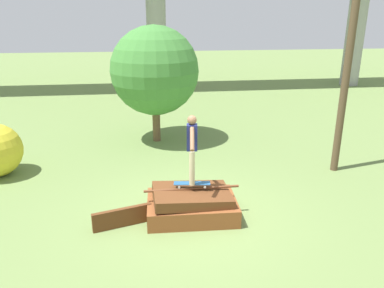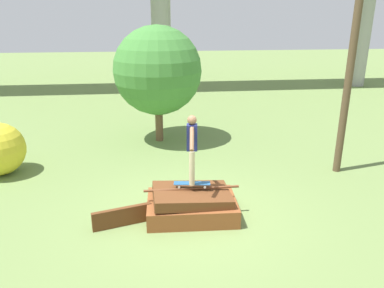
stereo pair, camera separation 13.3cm
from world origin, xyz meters
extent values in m
plane|color=olive|center=(0.00, 0.00, 0.00)|extent=(80.00, 80.00, 0.00)
cube|color=brown|center=(0.00, 0.00, 0.20)|extent=(1.98, 1.41, 0.39)
cube|color=#5B3319|center=(-0.01, -0.05, 0.51)|extent=(1.69, 1.14, 0.31)
cylinder|color=brown|center=(0.00, 0.00, 0.65)|extent=(2.07, 0.05, 0.05)
cube|color=#5B3319|center=(-1.49, -0.25, 0.20)|extent=(1.23, 0.44, 0.41)
cube|color=#23517F|center=(0.01, 0.05, 0.76)|extent=(0.81, 0.29, 0.01)
cylinder|color=silver|center=(0.29, 0.09, 0.70)|extent=(0.06, 0.04, 0.05)
cylinder|color=silver|center=(0.27, -0.07, 0.70)|extent=(0.06, 0.04, 0.05)
cylinder|color=silver|center=(-0.25, 0.16, 0.70)|extent=(0.06, 0.04, 0.05)
cylinder|color=silver|center=(-0.27, 0.00, 0.70)|extent=(0.06, 0.04, 0.05)
cylinder|color=#C6B78E|center=(0.02, 0.13, 1.14)|extent=(0.12, 0.12, 0.76)
cylinder|color=#C6B78E|center=(0.00, -0.04, 1.14)|extent=(0.12, 0.12, 0.76)
cube|color=#191E51|center=(0.01, 0.05, 1.80)|extent=(0.24, 0.24, 0.55)
sphere|color=brown|center=(0.01, 0.05, 2.17)|extent=(0.19, 0.19, 0.19)
cylinder|color=brown|center=(0.05, 0.36, 1.86)|extent=(0.15, 0.48, 0.40)
cylinder|color=brown|center=(-0.03, -0.26, 1.86)|extent=(0.15, 0.48, 0.40)
cylinder|color=#9E9E99|center=(0.00, 14.95, 3.52)|extent=(1.10, 1.10, 7.05)
cylinder|color=#9E9E99|center=(12.10, 14.95, 3.52)|extent=(1.10, 1.10, 7.05)
cylinder|color=brown|center=(4.38, 2.01, 4.25)|extent=(0.20, 0.20, 8.50)
cylinder|color=brown|center=(-0.52, 5.35, 0.60)|extent=(0.27, 0.27, 1.19)
sphere|color=#428438|center=(-0.52, 5.35, 2.44)|extent=(2.95, 2.95, 2.95)
camera|label=1|loc=(-0.98, -7.24, 4.19)|focal=35.00mm
camera|label=2|loc=(-0.85, -7.26, 4.19)|focal=35.00mm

